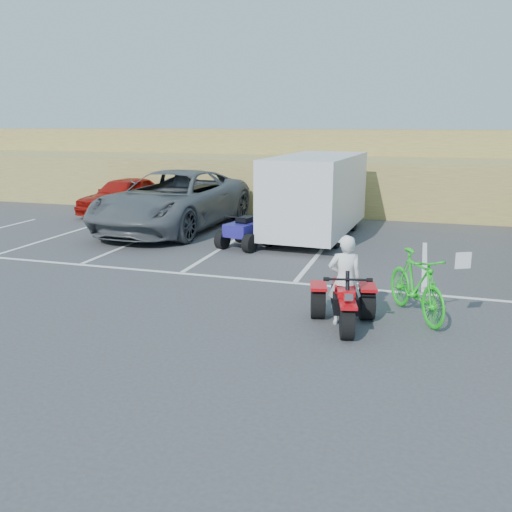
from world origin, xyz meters
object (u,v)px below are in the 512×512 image
(red_trike_atv, at_px, (344,327))
(quad_atv_green, at_px, (307,232))
(grey_pickup, at_px, (174,200))
(quad_atv_blue, at_px, (245,247))
(cargo_trailer, at_px, (317,193))
(rider, at_px, (345,280))
(green_dirt_bike, at_px, (416,285))
(red_car, at_px, (124,195))

(red_trike_atv, height_order, quad_atv_green, quad_atv_green)
(grey_pickup, bearing_deg, quad_atv_green, 12.47)
(quad_atv_blue, xyz_separation_m, quad_atv_green, (1.20, 2.70, 0.00))
(quad_atv_blue, bearing_deg, grey_pickup, 161.77)
(cargo_trailer, bearing_deg, quad_atv_green, 123.96)
(rider, xyz_separation_m, quad_atv_green, (-2.27, 7.86, -0.78))
(green_dirt_bike, distance_m, quad_atv_green, 7.94)
(quad_atv_blue, bearing_deg, red_car, 160.03)
(rider, distance_m, cargo_trailer, 7.45)
(quad_atv_green, bearing_deg, grey_pickup, -173.40)
(red_car, bearing_deg, grey_pickup, -26.18)
(quad_atv_blue, bearing_deg, red_trike_atv, -42.49)
(quad_atv_blue, height_order, quad_atv_green, quad_atv_green)
(cargo_trailer, height_order, quad_atv_blue, cargo_trailer)
(green_dirt_bike, distance_m, grey_pickup, 10.06)
(rider, distance_m, quad_atv_green, 8.22)
(red_trike_atv, distance_m, quad_atv_green, 8.33)
(green_dirt_bike, bearing_deg, red_car, 112.85)
(green_dirt_bike, distance_m, cargo_trailer, 7.18)
(red_trike_atv, relative_size, quad_atv_blue, 1.03)
(grey_pickup, distance_m, quad_atv_blue, 3.79)
(red_car, bearing_deg, rider, -34.47)
(red_trike_atv, xyz_separation_m, cargo_trailer, (-1.91, 7.34, 1.33))
(grey_pickup, xyz_separation_m, cargo_trailer, (4.70, 0.06, 0.39))
(grey_pickup, relative_size, quad_atv_green, 4.04)
(rider, bearing_deg, red_trike_atv, 90.00)
(red_trike_atv, distance_m, rider, 0.80)
(rider, bearing_deg, quad_atv_blue, -68.89)
(grey_pickup, distance_m, quad_atv_green, 4.46)
(green_dirt_bike, xyz_separation_m, quad_atv_green, (-3.44, 7.14, -0.59))
(green_dirt_bike, relative_size, red_car, 0.48)
(grey_pickup, bearing_deg, green_dirt_bike, -36.74)
(green_dirt_bike, relative_size, grey_pickup, 0.29)
(cargo_trailer, bearing_deg, rider, -72.25)
(red_trike_atv, xyz_separation_m, green_dirt_bike, (1.14, 0.87, 0.59))
(green_dirt_bike, bearing_deg, quad_atv_green, 87.10)
(red_trike_atv, bearing_deg, quad_atv_green, 93.29)
(green_dirt_bike, bearing_deg, quad_atv_blue, 107.61)
(grey_pickup, height_order, quad_atv_green, grey_pickup)
(red_trike_atv, height_order, quad_atv_blue, red_trike_atv)
(red_trike_atv, xyz_separation_m, quad_atv_blue, (-3.50, 5.31, 0.00))
(green_dirt_bike, xyz_separation_m, quad_atv_blue, (-4.64, 4.44, -0.59))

